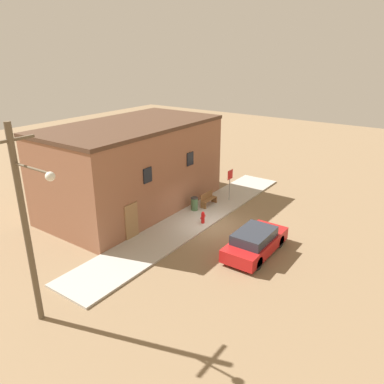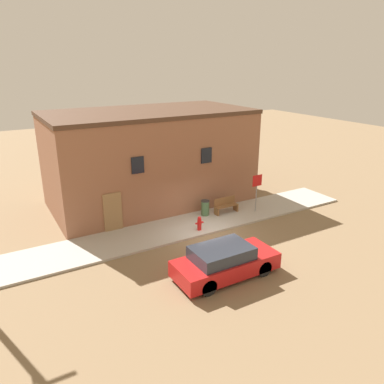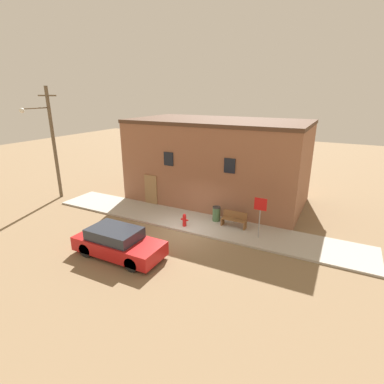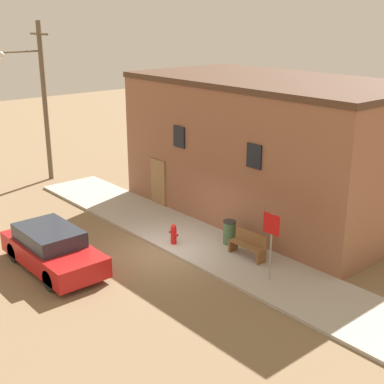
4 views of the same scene
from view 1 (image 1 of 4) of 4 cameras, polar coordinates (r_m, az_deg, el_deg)
name	(u,v)px [view 1 (image 1 of 4)]	position (r m, az deg, el deg)	size (l,w,h in m)	color
ground_plane	(212,226)	(23.74, 3.10, -5.14)	(80.00, 80.00, 0.00)	#846B4C
sidewalk	(193,219)	(24.44, 0.20, -4.16)	(20.07, 2.92, 0.11)	#B2ADA3
brick_building	(133,166)	(25.87, -8.98, 3.89)	(12.37, 6.57, 5.91)	#8E5B42
fire_hydrant	(203,217)	(23.66, 1.67, -3.87)	(0.47, 0.22, 0.78)	red
stop_sign	(230,179)	(26.91, 5.80, 1.95)	(0.68, 0.06, 2.29)	gray
bench	(208,199)	(26.32, 2.47, -1.10)	(1.47, 0.44, 0.93)	brown
trash_bin	(194,204)	(25.50, 0.37, -1.80)	(0.50, 0.50, 0.91)	#426642
utility_pole	(27,223)	(15.19, -23.86, -4.32)	(1.80, 2.32, 8.14)	brown
parked_car	(255,242)	(20.65, 9.61, -7.51)	(4.53, 1.89, 1.42)	black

